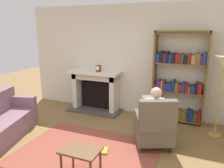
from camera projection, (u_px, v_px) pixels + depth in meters
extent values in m
plane|color=olive|center=(78.00, 162.00, 3.65)|extent=(14.00, 14.00, 0.00)
cube|color=silver|center=(129.00, 60.00, 5.60)|extent=(5.60, 0.10, 2.70)
cube|color=brown|center=(87.00, 152.00, 3.92)|extent=(2.40, 1.80, 0.01)
cube|color=#4C4742|center=(95.00, 110.00, 5.90)|extent=(1.38, 0.64, 0.05)
cube|color=black|center=(98.00, 94.00, 6.00)|extent=(0.86, 0.20, 0.70)
cube|color=silver|center=(78.00, 90.00, 6.07)|extent=(0.12, 0.44, 1.00)
cube|color=silver|center=(115.00, 94.00, 5.67)|extent=(0.12, 0.44, 1.00)
cube|color=silver|center=(96.00, 76.00, 5.77)|extent=(1.18, 0.44, 0.16)
cube|color=silver|center=(95.00, 72.00, 5.69)|extent=(1.34, 0.56, 0.06)
cylinder|color=brown|center=(99.00, 68.00, 5.59)|extent=(0.14, 0.14, 0.16)
cylinder|color=white|center=(97.00, 68.00, 5.53)|extent=(0.10, 0.01, 0.10)
cube|color=brown|center=(154.00, 76.00, 5.23)|extent=(0.04, 0.32, 2.08)
cube|color=brown|center=(206.00, 80.00, 4.81)|extent=(0.04, 0.32, 2.08)
cube|color=brown|center=(183.00, 31.00, 4.77)|extent=(1.16, 0.32, 0.04)
cube|color=brown|center=(176.00, 118.00, 5.26)|extent=(1.12, 0.32, 0.02)
cube|color=black|center=(155.00, 111.00, 5.40)|extent=(0.07, 0.26, 0.23)
cube|color=#4C1E59|center=(159.00, 111.00, 5.37)|extent=(0.08, 0.26, 0.22)
cube|color=#1E592D|center=(161.00, 113.00, 5.36)|extent=(0.04, 0.26, 0.16)
cube|color=#1E592D|center=(164.00, 112.00, 5.33)|extent=(0.05, 0.26, 0.23)
cube|color=#1E592D|center=(166.00, 113.00, 5.32)|extent=(0.04, 0.26, 0.20)
cube|color=#1E592D|center=(168.00, 112.00, 5.29)|extent=(0.07, 0.26, 0.24)
cube|color=#997F4C|center=(171.00, 114.00, 5.27)|extent=(0.05, 0.26, 0.17)
cube|color=#1E592D|center=(174.00, 114.00, 5.24)|extent=(0.07, 0.26, 0.19)
cube|color=maroon|center=(177.00, 114.00, 5.22)|extent=(0.06, 0.26, 0.21)
cube|color=brown|center=(180.00, 114.00, 5.19)|extent=(0.08, 0.26, 0.21)
cube|color=brown|center=(184.00, 115.00, 5.16)|extent=(0.09, 0.26, 0.20)
cube|color=navy|center=(188.00, 115.00, 5.12)|extent=(0.05, 0.26, 0.25)
cube|color=navy|center=(191.00, 116.00, 5.10)|extent=(0.06, 0.26, 0.22)
cube|color=#1E592D|center=(194.00, 117.00, 5.08)|extent=(0.05, 0.26, 0.20)
cube|color=maroon|center=(196.00, 117.00, 5.06)|extent=(0.05, 0.26, 0.19)
cube|color=maroon|center=(199.00, 116.00, 5.03)|extent=(0.05, 0.26, 0.26)
cube|color=brown|center=(178.00, 92.00, 5.10)|extent=(1.12, 0.32, 0.02)
cube|color=navy|center=(156.00, 86.00, 5.26)|extent=(0.05, 0.26, 0.17)
cube|color=#4C1E59|center=(159.00, 85.00, 5.22)|extent=(0.09, 0.26, 0.22)
cube|color=#997F4C|center=(162.00, 85.00, 5.20)|extent=(0.04, 0.26, 0.23)
cube|color=maroon|center=(164.00, 85.00, 5.18)|extent=(0.04, 0.26, 0.23)
cube|color=navy|center=(167.00, 87.00, 5.16)|extent=(0.08, 0.26, 0.16)
cube|color=navy|center=(170.00, 87.00, 5.13)|extent=(0.07, 0.26, 0.19)
cube|color=navy|center=(174.00, 86.00, 5.10)|extent=(0.06, 0.26, 0.26)
cube|color=brown|center=(177.00, 87.00, 5.08)|extent=(0.07, 0.26, 0.21)
cube|color=maroon|center=(180.00, 88.00, 5.05)|extent=(0.07, 0.26, 0.19)
cube|color=navy|center=(184.00, 87.00, 5.02)|extent=(0.07, 0.26, 0.22)
cube|color=maroon|center=(187.00, 88.00, 5.00)|extent=(0.05, 0.26, 0.21)
cube|color=brown|center=(189.00, 89.00, 4.98)|extent=(0.04, 0.26, 0.16)
cube|color=navy|center=(193.00, 89.00, 4.95)|extent=(0.09, 0.26, 0.18)
cube|color=black|center=(196.00, 88.00, 4.92)|extent=(0.04, 0.26, 0.24)
cube|color=maroon|center=(200.00, 89.00, 4.89)|extent=(0.08, 0.26, 0.23)
cube|color=brown|center=(180.00, 64.00, 4.94)|extent=(1.12, 0.32, 0.02)
cube|color=navy|center=(158.00, 58.00, 5.09)|extent=(0.08, 0.26, 0.20)
cube|color=black|center=(162.00, 57.00, 5.05)|extent=(0.08, 0.26, 0.25)
cube|color=#4C1E59|center=(165.00, 58.00, 5.03)|extent=(0.04, 0.26, 0.21)
cube|color=black|center=(168.00, 57.00, 5.00)|extent=(0.05, 0.26, 0.25)
cube|color=navy|center=(171.00, 58.00, 4.98)|extent=(0.07, 0.26, 0.19)
cube|color=black|center=(174.00, 58.00, 4.95)|extent=(0.06, 0.26, 0.22)
cube|color=maroon|center=(177.00, 58.00, 4.93)|extent=(0.05, 0.26, 0.21)
cube|color=maroon|center=(180.00, 59.00, 4.91)|extent=(0.06, 0.26, 0.20)
cube|color=#1E592D|center=(183.00, 58.00, 4.88)|extent=(0.04, 0.26, 0.22)
cube|color=black|center=(186.00, 60.00, 4.87)|extent=(0.08, 0.26, 0.16)
cube|color=maroon|center=(190.00, 59.00, 4.83)|extent=(0.06, 0.26, 0.22)
cube|color=#997F4C|center=(194.00, 59.00, 4.80)|extent=(0.09, 0.26, 0.19)
cube|color=brown|center=(198.00, 59.00, 4.76)|extent=(0.09, 0.26, 0.24)
cube|color=#4C1E59|center=(202.00, 60.00, 4.74)|extent=(0.04, 0.26, 0.18)
cube|color=navy|center=(205.00, 58.00, 4.71)|extent=(0.06, 0.26, 0.26)
cube|color=brown|center=(182.00, 33.00, 4.78)|extent=(1.12, 0.32, 0.02)
cylinder|color=#331E14|center=(163.00, 136.00, 4.38)|extent=(0.05, 0.05, 0.12)
cylinder|color=#331E14|center=(138.00, 137.00, 4.36)|extent=(0.05, 0.05, 0.12)
cylinder|color=#331E14|center=(170.00, 149.00, 3.91)|extent=(0.05, 0.05, 0.12)
cylinder|color=#331E14|center=(141.00, 150.00, 3.90)|extent=(0.05, 0.05, 0.12)
cube|color=brown|center=(154.00, 132.00, 4.09)|extent=(0.83, 0.81, 0.30)
cube|color=brown|center=(158.00, 116.00, 3.75)|extent=(0.65, 0.41, 0.55)
cube|color=brown|center=(169.00, 119.00, 4.03)|extent=(0.33, 0.54, 0.22)
cube|color=brown|center=(139.00, 119.00, 4.02)|extent=(0.33, 0.54, 0.22)
cube|color=silver|center=(155.00, 113.00, 3.94)|extent=(0.37, 0.31, 0.50)
sphere|color=#D8AD8C|center=(156.00, 93.00, 3.85)|extent=(0.20, 0.20, 0.20)
cube|color=#191E3F|center=(157.00, 119.00, 4.19)|extent=(0.27, 0.41, 0.12)
cube|color=#191E3F|center=(148.00, 119.00, 4.18)|extent=(0.27, 0.41, 0.12)
cylinder|color=#191E3F|center=(154.00, 127.00, 4.43)|extent=(0.10, 0.10, 0.42)
cylinder|color=#191E3F|center=(146.00, 127.00, 4.43)|extent=(0.10, 0.10, 0.42)
cube|color=white|center=(152.00, 102.00, 4.24)|extent=(0.37, 0.25, 0.25)
cube|color=slate|center=(1.00, 129.00, 4.39)|extent=(1.11, 1.82, 0.40)
cube|color=slate|center=(21.00, 101.00, 5.05)|extent=(0.72, 0.33, 0.24)
cube|color=brown|center=(81.00, 150.00, 3.20)|extent=(0.56, 0.39, 0.03)
cylinder|color=brown|center=(61.00, 166.00, 3.20)|extent=(0.04, 0.04, 0.41)
cylinder|color=brown|center=(73.00, 155.00, 3.48)|extent=(0.04, 0.04, 0.41)
cylinder|color=brown|center=(100.00, 162.00, 3.30)|extent=(0.04, 0.04, 0.41)
cube|color=gold|center=(86.00, 152.00, 3.89)|extent=(0.22, 0.29, 0.03)
cube|color=gold|center=(100.00, 151.00, 3.93)|extent=(0.31, 0.27, 0.04)
cube|color=red|center=(75.00, 150.00, 3.97)|extent=(0.24, 0.20, 0.03)
cylinder|color=#B7933F|center=(214.00, 135.00, 4.54)|extent=(0.24, 0.24, 0.03)
cylinder|color=#B7933F|center=(219.00, 102.00, 4.37)|extent=(0.03, 0.03, 1.39)
cone|color=beige|center=(224.00, 62.00, 4.17)|extent=(0.32, 0.32, 0.22)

